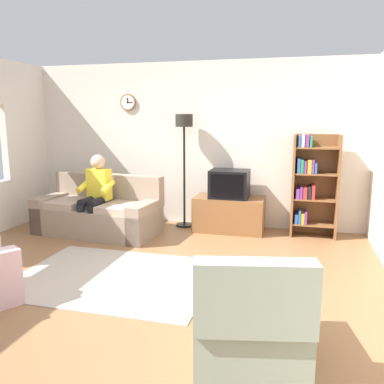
% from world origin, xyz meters
% --- Properties ---
extents(ground_plane, '(12.00, 12.00, 0.00)m').
position_xyz_m(ground_plane, '(0.00, 0.00, 0.00)').
color(ground_plane, '#8C603D').
extents(back_wall_assembly, '(6.20, 0.17, 2.70)m').
position_xyz_m(back_wall_assembly, '(-0.00, 2.66, 1.35)').
color(back_wall_assembly, silver).
rests_on(back_wall_assembly, ground_plane).
extents(couch, '(1.97, 1.06, 0.90)m').
position_xyz_m(couch, '(-1.27, 1.61, 0.31)').
color(couch, gray).
rests_on(couch, ground_plane).
extents(tv_stand, '(1.10, 0.56, 0.55)m').
position_xyz_m(tv_stand, '(0.70, 2.25, 0.28)').
color(tv_stand, brown).
rests_on(tv_stand, ground_plane).
extents(tv, '(0.60, 0.49, 0.44)m').
position_xyz_m(tv, '(0.70, 2.23, 0.77)').
color(tv, black).
rests_on(tv, tv_stand).
extents(bookshelf, '(0.68, 0.36, 1.55)m').
position_xyz_m(bookshelf, '(1.94, 2.32, 0.81)').
color(bookshelf, brown).
rests_on(bookshelf, ground_plane).
extents(floor_lamp, '(0.28, 0.28, 1.85)m').
position_xyz_m(floor_lamp, '(-0.08, 2.35, 1.45)').
color(floor_lamp, black).
rests_on(floor_lamp, ground_plane).
extents(armchair_near_bookshelf, '(0.97, 1.03, 0.90)m').
position_xyz_m(armchair_near_bookshelf, '(1.42, -1.17, 0.29)').
color(armchair_near_bookshelf, gray).
rests_on(armchair_near_bookshelf, ground_plane).
extents(area_rug, '(2.20, 1.70, 0.01)m').
position_xyz_m(area_rug, '(-0.25, 0.02, 0.01)').
color(area_rug, '#AD9E8E').
rests_on(area_rug, ground_plane).
extents(person_on_couch, '(0.54, 0.56, 1.24)m').
position_xyz_m(person_on_couch, '(-1.25, 1.50, 0.70)').
color(person_on_couch, yellow).
rests_on(person_on_couch, ground_plane).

